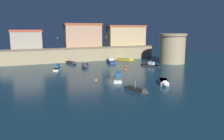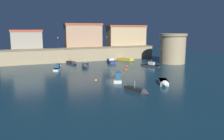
% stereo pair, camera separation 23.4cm
% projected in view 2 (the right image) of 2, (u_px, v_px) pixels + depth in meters
% --- Properties ---
extents(ground_plane, '(125.61, 125.61, 0.00)m').
position_uv_depth(ground_plane, '(110.00, 73.00, 55.01)').
color(ground_plane, '#112D3D').
extents(quay_wall, '(50.82, 4.22, 4.44)m').
position_uv_depth(quay_wall, '(84.00, 54.00, 75.36)').
color(quay_wall, '#9E8966').
rests_on(quay_wall, ground).
extents(old_town_backdrop, '(47.68, 4.99, 8.24)m').
position_uv_depth(old_town_backdrop, '(96.00, 36.00, 80.30)').
color(old_town_backdrop, gray).
rests_on(old_town_backdrop, ground).
extents(fortress_tower, '(8.37, 8.37, 9.16)m').
position_uv_depth(fortress_tower, '(173.00, 48.00, 69.93)').
color(fortress_tower, '#9E8966').
rests_on(fortress_tower, ground).
extents(quay_lamp_0, '(0.32, 0.32, 3.49)m').
position_uv_depth(quay_lamp_0, '(58.00, 41.00, 71.34)').
color(quay_lamp_0, black).
rests_on(quay_lamp_0, quay_wall).
extents(quay_lamp_1, '(0.32, 0.32, 3.50)m').
position_uv_depth(quay_lamp_1, '(107.00, 40.00, 77.70)').
color(quay_lamp_1, black).
rests_on(quay_lamp_1, quay_wall).
extents(moored_boat_0, '(2.65, 6.70, 3.19)m').
position_uv_depth(moored_boat_0, '(72.00, 63.00, 69.27)').
color(moored_boat_0, '#333338').
rests_on(moored_boat_0, ground).
extents(moored_boat_1, '(4.36, 6.77, 1.44)m').
position_uv_depth(moored_boat_1, '(127.00, 60.00, 75.90)').
color(moored_boat_1, gold).
rests_on(moored_boat_1, ground).
extents(moored_boat_2, '(3.54, 6.57, 2.25)m').
position_uv_depth(moored_boat_2, '(149.00, 65.00, 65.02)').
color(moored_boat_2, '#333338').
rests_on(moored_boat_2, ground).
extents(moored_boat_3, '(4.07, 6.25, 2.17)m').
position_uv_depth(moored_boat_3, '(118.00, 77.00, 47.08)').
color(moored_boat_3, silver).
rests_on(moored_boat_3, ground).
extents(moored_boat_4, '(3.65, 5.05, 1.43)m').
position_uv_depth(moored_boat_4, '(164.00, 83.00, 43.20)').
color(moored_boat_4, white).
rests_on(moored_boat_4, ground).
extents(moored_boat_5, '(3.41, 5.75, 1.94)m').
position_uv_depth(moored_boat_5, '(58.00, 68.00, 59.60)').
color(moored_boat_5, silver).
rests_on(moored_boat_5, ground).
extents(moored_boat_6, '(3.26, 5.30, 2.77)m').
position_uv_depth(moored_boat_6, '(85.00, 66.00, 63.24)').
color(moored_boat_6, '#333338').
rests_on(moored_boat_6, ground).
extents(moored_boat_7, '(2.61, 5.82, 2.19)m').
position_uv_depth(moored_boat_7, '(140.00, 91.00, 37.96)').
color(moored_boat_7, '#333338').
rests_on(moored_boat_7, ground).
extents(moored_boat_8, '(2.85, 7.11, 2.79)m').
position_uv_depth(moored_boat_8, '(110.00, 61.00, 71.99)').
color(moored_boat_8, navy).
rests_on(moored_boat_8, ground).
extents(mooring_buoy_0, '(0.46, 0.46, 0.46)m').
position_uv_depth(mooring_buoy_0, '(96.00, 80.00, 46.95)').
color(mooring_buoy_0, yellow).
rests_on(mooring_buoy_0, ground).
extents(mooring_buoy_1, '(0.61, 0.61, 0.61)m').
position_uv_depth(mooring_buoy_1, '(127.00, 67.00, 64.35)').
color(mooring_buoy_1, '#EA4C19').
rests_on(mooring_buoy_1, ground).
extents(mooring_buoy_2, '(0.73, 0.73, 0.73)m').
position_uv_depth(mooring_buoy_2, '(126.00, 70.00, 59.19)').
color(mooring_buoy_2, '#EA4C19').
rests_on(mooring_buoy_2, ground).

